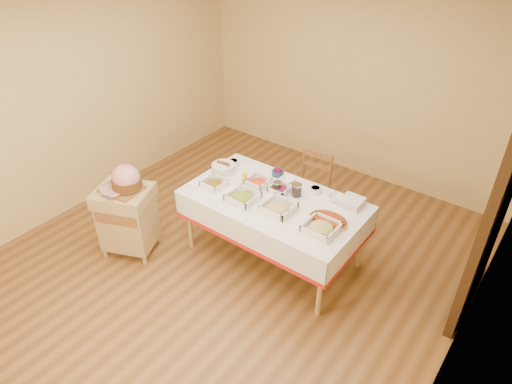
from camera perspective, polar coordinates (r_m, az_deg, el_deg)
room_shell at (r=4.28m, az=-3.20°, el=4.66°), size 5.00×5.00×5.00m
doorway at (r=4.38m, az=28.16°, el=-1.92°), size 0.09×1.10×2.20m
dining_table at (r=4.70m, az=2.22°, el=-2.48°), size 1.82×1.02×0.76m
butcher_cart at (r=5.07m, az=-15.80°, el=-2.98°), size 0.70×0.65×0.79m
dining_chair at (r=5.36m, az=6.89°, el=0.46°), size 0.44×0.42×0.88m
ham_on_board at (r=4.81m, az=-16.00°, el=1.44°), size 0.43×0.41×0.28m
serving_dish_a at (r=4.81m, az=-5.24°, el=1.10°), size 0.23×0.23×0.10m
serving_dish_b at (r=4.57m, az=-1.66°, el=-0.65°), size 0.28×0.28×0.11m
serving_dish_c at (r=4.42m, az=2.78°, el=-1.98°), size 0.29×0.29×0.12m
serving_dish_d at (r=4.21m, az=8.15°, el=-4.42°), size 0.29×0.29×0.11m
serving_dish_e at (r=4.81m, az=0.25°, el=1.23°), size 0.23×0.22×0.11m
serving_dish_f at (r=4.71m, az=3.01°, el=0.36°), size 0.21×0.20×0.09m
small_bowl_left at (r=5.17m, az=-2.90°, el=3.70°), size 0.13×0.13×0.06m
small_bowl_mid at (r=4.98m, az=2.73°, el=2.44°), size 0.13×0.13×0.06m
small_bowl_right at (r=4.73m, az=7.43°, el=0.30°), size 0.12×0.12×0.06m
bowl_white_imported at (r=4.88m, az=3.90°, el=1.52°), size 0.16×0.16×0.04m
bowl_small_imported at (r=4.65m, az=10.04°, el=-0.72°), size 0.19×0.19×0.05m
preserve_jar_left at (r=4.70m, az=2.66°, el=0.63°), size 0.09×0.09×0.11m
preserve_jar_right at (r=4.64m, az=5.11°, el=0.19°), size 0.11×0.11×0.14m
mustard_bottle at (r=4.79m, az=-1.43°, el=1.76°), size 0.06×0.06×0.17m
bread_basket at (r=5.04m, az=-4.09°, el=3.04°), size 0.26×0.26×0.11m
plate_stack at (r=4.59m, az=11.90°, el=-1.26°), size 0.21×0.21×0.08m
brass_platter at (r=4.34m, az=9.02°, el=-3.48°), size 0.37×0.27×0.05m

